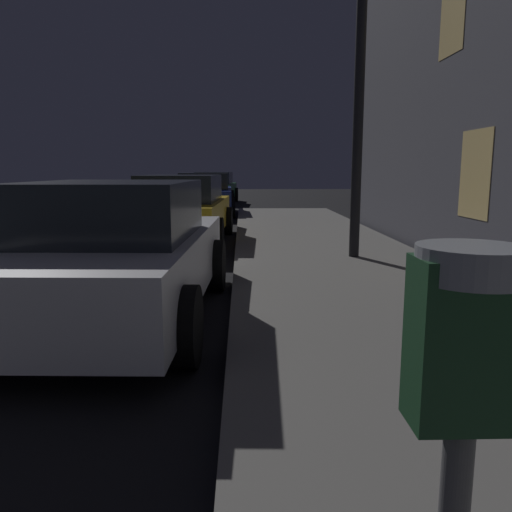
% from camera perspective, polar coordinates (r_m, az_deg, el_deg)
% --- Properties ---
extents(parking_meter, '(0.19, 0.19, 1.27)m').
position_cam_1_polar(parking_meter, '(1.01, 22.16, -16.36)').
color(parking_meter, '#59595B').
rests_on(parking_meter, sidewalk).
extents(car_white, '(2.11, 4.20, 1.43)m').
position_cam_1_polar(car_white, '(5.32, -15.42, 0.29)').
color(car_white, silver).
rests_on(car_white, ground).
extents(car_yellow_cab, '(2.09, 4.37, 1.43)m').
position_cam_1_polar(car_yellow_cab, '(10.89, -8.34, 5.29)').
color(car_yellow_cab, gold).
rests_on(car_yellow_cab, ground).
extents(car_blue, '(2.12, 4.58, 1.43)m').
position_cam_1_polar(car_blue, '(17.65, -5.77, 7.01)').
color(car_blue, navy).
rests_on(car_blue, ground).
extents(car_green, '(2.19, 4.48, 1.43)m').
position_cam_1_polar(car_green, '(23.62, -4.73, 7.70)').
color(car_green, '#19592D').
rests_on(car_green, ground).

